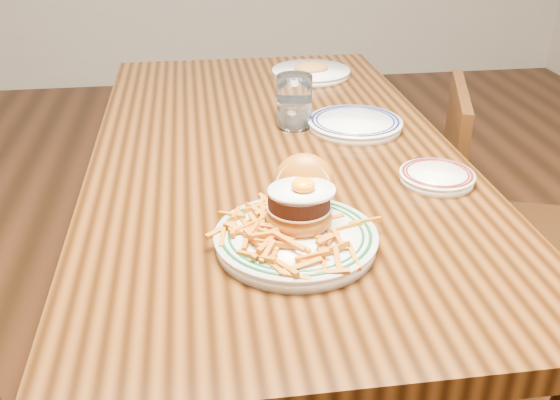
{
  "coord_description": "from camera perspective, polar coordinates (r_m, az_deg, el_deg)",
  "views": [
    {
      "loc": [
        -0.18,
        -1.37,
        1.33
      ],
      "look_at": [
        -0.05,
        -0.46,
        0.85
      ],
      "focal_mm": 40.0,
      "sensor_mm": 36.0,
      "label": 1
    }
  ],
  "objects": [
    {
      "name": "water_glass",
      "position": [
        1.59,
        1.31,
        8.72
      ],
      "size": [
        0.09,
        0.09,
        0.13
      ],
      "color": "white",
      "rests_on": "table"
    },
    {
      "name": "far_plate",
      "position": [
        2.03,
        2.85,
        11.61
      ],
      "size": [
        0.25,
        0.25,
        0.04
      ],
      "rotation": [
        0.0,
        0.0,
        -0.23
      ],
      "color": "white",
      "rests_on": "table"
    },
    {
      "name": "floor",
      "position": [
        1.91,
        -0.45,
        -16.19
      ],
      "size": [
        6.0,
        6.0,
        0.0
      ],
      "primitive_type": "plane",
      "color": "black",
      "rests_on": "ground"
    },
    {
      "name": "rear_plate",
      "position": [
        1.6,
        6.87,
        6.97
      ],
      "size": [
        0.24,
        0.24,
        0.03
      ],
      "rotation": [
        0.0,
        0.0,
        -0.32
      ],
      "color": "white",
      "rests_on": "table"
    },
    {
      "name": "table",
      "position": [
        1.53,
        -0.55,
        1.93
      ],
      "size": [
        0.85,
        1.6,
        0.75
      ],
      "color": "black",
      "rests_on": "floor"
    },
    {
      "name": "side_plate",
      "position": [
        1.35,
        14.16,
        2.13
      ],
      "size": [
        0.16,
        0.17,
        0.02
      ],
      "rotation": [
        0.0,
        0.0,
        -0.33
      ],
      "color": "white",
      "rests_on": "table"
    },
    {
      "name": "main_plate",
      "position": [
        1.09,
        1.6,
        -2.17
      ],
      "size": [
        0.28,
        0.3,
        0.14
      ],
      "rotation": [
        0.0,
        0.0,
        -0.31
      ],
      "color": "white",
      "rests_on": "table"
    },
    {
      "name": "chair_right",
      "position": [
        1.89,
        18.11,
        -1.74
      ],
      "size": [
        0.49,
        0.49,
        0.82
      ],
      "rotation": [
        0.0,
        0.0,
        2.82
      ],
      "color": "#3F220D",
      "rests_on": "floor"
    }
  ]
}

